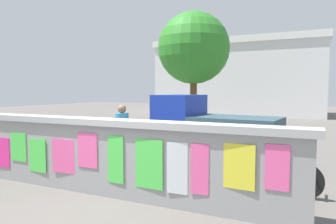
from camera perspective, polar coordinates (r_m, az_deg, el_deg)
The scene contains 9 objects.
ground at distance 13.35m, azimuth 10.52°, elevation -4.63°, with size 60.00×60.00×0.00m, color #605B56.
poster_wall at distance 5.92m, azimuth -9.19°, elevation -8.14°, with size 6.87×0.42×1.45m.
auto_rickshaw_truck at distance 9.17m, azimuth 7.54°, elevation -2.85°, with size 3.75×1.90×1.85m.
motorcycle at distance 9.54m, azimuth -14.23°, elevation -5.32°, with size 1.89×0.60×0.87m.
bicycle_near at distance 11.57m, azimuth -7.05°, elevation -4.09°, with size 1.71×0.44×0.95m.
bicycle_far at distance 6.37m, azimuth 19.09°, elevation -11.00°, with size 1.71×0.44×0.95m.
person_walking at distance 8.16m, azimuth -8.43°, elevation -3.10°, with size 0.37×0.37×1.62m.
tree_roadside at distance 17.65m, azimuth 4.74°, elevation 11.57°, with size 3.99×3.99×6.33m.
building_background at distance 27.09m, azimuth 13.15°, elevation 6.13°, with size 13.35×6.53×6.04m.
Camera 1 is at (3.25, -4.79, 1.99)m, focal length 33.17 mm.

